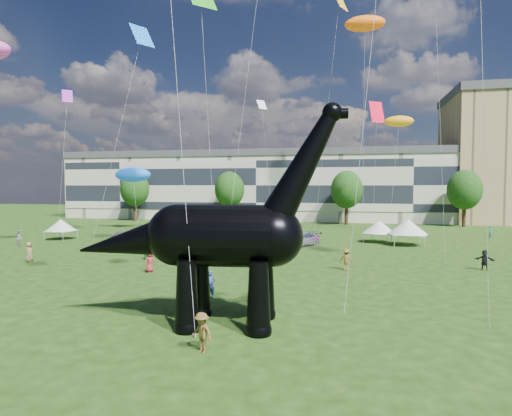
# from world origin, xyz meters

# --- Properties ---
(ground) EXTENTS (220.00, 220.00, 0.00)m
(ground) POSITION_xyz_m (0.00, 0.00, 0.00)
(ground) COLOR #16330C
(ground) RESTS_ON ground
(terrace_row) EXTENTS (78.00, 11.00, 12.00)m
(terrace_row) POSITION_xyz_m (-8.00, 62.00, 6.00)
(terrace_row) COLOR beige
(terrace_row) RESTS_ON ground
(tree_far_left) EXTENTS (5.20, 5.20, 9.44)m
(tree_far_left) POSITION_xyz_m (-30.00, 53.00, 6.29)
(tree_far_left) COLOR #382314
(tree_far_left) RESTS_ON ground
(tree_mid_left) EXTENTS (5.20, 5.20, 9.44)m
(tree_mid_left) POSITION_xyz_m (-12.00, 53.00, 6.29)
(tree_mid_left) COLOR #382314
(tree_mid_left) RESTS_ON ground
(tree_mid_right) EXTENTS (5.20, 5.20, 9.44)m
(tree_mid_right) POSITION_xyz_m (8.00, 53.00, 6.29)
(tree_mid_right) COLOR #382314
(tree_mid_right) RESTS_ON ground
(tree_far_right) EXTENTS (5.20, 5.20, 9.44)m
(tree_far_right) POSITION_xyz_m (26.00, 53.00, 6.29)
(tree_far_right) COLOR #382314
(tree_far_right) RESTS_ON ground
(dinosaur_sculpture) EXTENTS (12.89, 3.82, 10.50)m
(dinosaur_sculpture) POSITION_xyz_m (2.06, -0.16, 3.97)
(dinosaur_sculpture) COLOR black
(dinosaur_sculpture) RESTS_ON ground
(car_silver) EXTENTS (2.08, 4.73, 1.58)m
(car_silver) POSITION_xyz_m (-15.68, 22.83, 0.79)
(car_silver) COLOR #BABBBF
(car_silver) RESTS_ON ground
(car_grey) EXTENTS (5.07, 2.31, 1.61)m
(car_grey) POSITION_xyz_m (-6.82, 18.39, 0.81)
(car_grey) COLOR gray
(car_grey) RESTS_ON ground
(car_white) EXTENTS (5.19, 2.65, 1.40)m
(car_white) POSITION_xyz_m (-1.47, 24.68, 0.70)
(car_white) COLOR white
(car_white) RESTS_ON ground
(car_dark) EXTENTS (4.44, 5.01, 1.39)m
(car_dark) POSITION_xyz_m (3.27, 26.58, 0.70)
(car_dark) COLOR #595960
(car_dark) RESTS_ON ground
(gazebo_near) EXTENTS (4.72, 4.72, 2.50)m
(gazebo_near) POSITION_xyz_m (11.65, 31.18, 1.76)
(gazebo_near) COLOR silver
(gazebo_near) RESTS_ON ground
(gazebo_far) EXTENTS (4.15, 4.15, 2.88)m
(gazebo_far) POSITION_xyz_m (14.47, 29.23, 2.02)
(gazebo_far) COLOR silver
(gazebo_far) RESTS_ON ground
(gazebo_left) EXTENTS (3.63, 3.63, 2.43)m
(gazebo_left) POSITION_xyz_m (-25.48, 26.06, 1.71)
(gazebo_left) COLOR silver
(gazebo_left) RESTS_ON ground
(visitors) EXTENTS (51.85, 41.19, 1.81)m
(visitors) POSITION_xyz_m (-1.51, 14.56, 0.83)
(visitors) COLOR #90919F
(visitors) RESTS_ON ground
(kites) EXTENTS (50.13, 44.36, 31.83)m
(kites) POSITION_xyz_m (-9.91, 32.70, 16.71)
(kites) COLOR red
(kites) RESTS_ON ground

